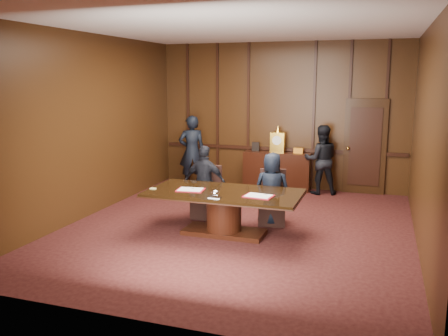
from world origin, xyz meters
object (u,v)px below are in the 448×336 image
at_px(sideboard, 277,169).
at_px(signatory_left, 205,182).
at_px(witness_right, 321,160).
at_px(witness_left, 192,151).
at_px(conference_table, 224,206).
at_px(signatory_right, 272,189).

height_order(sideboard, signatory_left, sideboard).
bearing_deg(witness_right, witness_left, -10.28).
relative_size(conference_table, witness_left, 1.48).
xyz_separation_m(signatory_right, witness_left, (-2.56, 2.40, 0.21)).
distance_m(signatory_left, witness_right, 3.26).
height_order(signatory_right, witness_left, witness_left).
bearing_deg(conference_table, witness_right, 71.23).
bearing_deg(signatory_right, witness_right, -109.01).
bearing_deg(witness_right, signatory_right, 63.06).
bearing_deg(sideboard, signatory_right, -79.65).
xyz_separation_m(witness_left, witness_right, (3.09, 0.29, -0.08)).
height_order(signatory_left, witness_left, witness_left).
bearing_deg(signatory_right, conference_table, 43.16).
bearing_deg(sideboard, conference_table, -92.03).
bearing_deg(witness_right, conference_table, 55.56).
relative_size(signatory_right, witness_left, 0.76).
relative_size(signatory_left, witness_right, 0.88).
relative_size(signatory_left, witness_left, 0.80).
xyz_separation_m(sideboard, witness_right, (1.06, -0.16, 0.31)).
bearing_deg(signatory_left, witness_left, -61.05).
height_order(sideboard, witness_right, witness_right).
bearing_deg(signatory_left, witness_right, -123.03).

